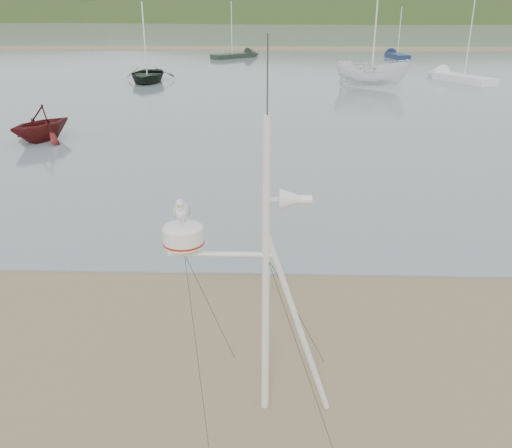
{
  "coord_description": "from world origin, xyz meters",
  "views": [
    {
      "loc": [
        2.19,
        -6.9,
        5.68
      ],
      "look_at": [
        1.95,
        1.0,
        2.46
      ],
      "focal_mm": 38.0,
      "sensor_mm": 36.0,
      "label": 1
    }
  ],
  "objects_px": {
    "sailboat_white_near": "(447,76)",
    "boat_dark": "(145,46)",
    "mast_rig": "(261,335)",
    "boat_red": "(38,107)",
    "sailboat_dark_mid": "(243,55)",
    "boat_white": "(374,50)",
    "sailboat_blue_far": "(393,55)"
  },
  "relations": [
    {
      "from": "mast_rig",
      "to": "boat_dark",
      "type": "xyz_separation_m",
      "value": [
        -9.63,
        36.34,
        1.41
      ]
    },
    {
      "from": "mast_rig",
      "to": "boat_dark",
      "type": "distance_m",
      "value": 37.62
    },
    {
      "from": "sailboat_white_near",
      "to": "sailboat_dark_mid",
      "type": "relative_size",
      "value": 1.08
    },
    {
      "from": "boat_dark",
      "to": "sailboat_blue_far",
      "type": "height_order",
      "value": "sailboat_blue_far"
    },
    {
      "from": "boat_dark",
      "to": "sailboat_blue_far",
      "type": "xyz_separation_m",
      "value": [
        23.37,
        21.8,
        -2.41
      ]
    },
    {
      "from": "sailboat_dark_mid",
      "to": "sailboat_blue_far",
      "type": "bearing_deg",
      "value": 2.47
    },
    {
      "from": "mast_rig",
      "to": "sailboat_dark_mid",
      "type": "xyz_separation_m",
      "value": [
        -3.25,
        57.41,
        -1.0
      ]
    },
    {
      "from": "boat_red",
      "to": "sailboat_white_near",
      "type": "height_order",
      "value": "sailboat_white_near"
    },
    {
      "from": "boat_dark",
      "to": "boat_white",
      "type": "bearing_deg",
      "value": -11.93
    },
    {
      "from": "boat_white",
      "to": "sailboat_dark_mid",
      "type": "xyz_separation_m",
      "value": [
        -10.48,
        23.68,
        -2.37
      ]
    },
    {
      "from": "mast_rig",
      "to": "boat_red",
      "type": "distance_m",
      "value": 19.56
    },
    {
      "from": "boat_dark",
      "to": "sailboat_white_near",
      "type": "height_order",
      "value": "sailboat_white_near"
    },
    {
      "from": "sailboat_blue_far",
      "to": "sailboat_white_near",
      "type": "bearing_deg",
      "value": -88.75
    },
    {
      "from": "sailboat_blue_far",
      "to": "boat_dark",
      "type": "bearing_deg",
      "value": -136.98
    },
    {
      "from": "mast_rig",
      "to": "boat_white",
      "type": "distance_m",
      "value": 34.51
    },
    {
      "from": "sailboat_white_near",
      "to": "sailboat_dark_mid",
      "type": "height_order",
      "value": "sailboat_white_near"
    },
    {
      "from": "boat_red",
      "to": "sailboat_white_near",
      "type": "bearing_deg",
      "value": 71.92
    },
    {
      "from": "boat_red",
      "to": "boat_dark",
      "type": "bearing_deg",
      "value": 118.49
    },
    {
      "from": "sailboat_white_near",
      "to": "boat_white",
      "type": "bearing_deg",
      "value": -144.17
    },
    {
      "from": "boat_dark",
      "to": "boat_white",
      "type": "xyz_separation_m",
      "value": [
        16.86,
        -2.61,
        -0.04
      ]
    },
    {
      "from": "sailboat_dark_mid",
      "to": "boat_white",
      "type": "bearing_deg",
      "value": -66.14
    },
    {
      "from": "mast_rig",
      "to": "sailboat_blue_far",
      "type": "xyz_separation_m",
      "value": [
        13.73,
        58.14,
        -1.0
      ]
    },
    {
      "from": "mast_rig",
      "to": "sailboat_white_near",
      "type": "bearing_deg",
      "value": 69.92
    },
    {
      "from": "sailboat_white_near",
      "to": "boat_dark",
      "type": "bearing_deg",
      "value": -174.26
    },
    {
      "from": "mast_rig",
      "to": "boat_red",
      "type": "bearing_deg",
      "value": 120.93
    },
    {
      "from": "mast_rig",
      "to": "sailboat_blue_far",
      "type": "relative_size",
      "value": 0.9
    },
    {
      "from": "sailboat_blue_far",
      "to": "sailboat_dark_mid",
      "type": "bearing_deg",
      "value": -177.53
    },
    {
      "from": "mast_rig",
      "to": "sailboat_dark_mid",
      "type": "bearing_deg",
      "value": 93.24
    },
    {
      "from": "boat_dark",
      "to": "sailboat_dark_mid",
      "type": "distance_m",
      "value": 22.14
    },
    {
      "from": "boat_white",
      "to": "sailboat_dark_mid",
      "type": "relative_size",
      "value": 0.81
    },
    {
      "from": "sailboat_dark_mid",
      "to": "mast_rig",
      "type": "bearing_deg",
      "value": -86.76
    },
    {
      "from": "boat_dark",
      "to": "boat_red",
      "type": "relative_size",
      "value": 1.78
    }
  ]
}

